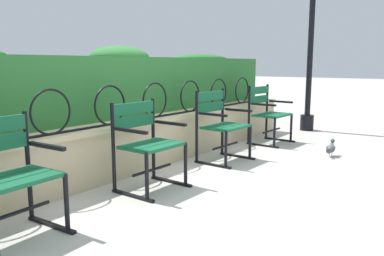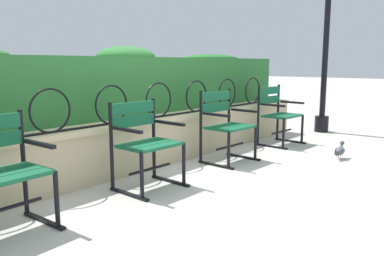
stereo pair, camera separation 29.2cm
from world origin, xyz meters
name	(u,v)px [view 2 (the right image)]	position (x,y,z in m)	size (l,w,h in m)	color
ground_plane	(198,180)	(0.00, 0.00, 0.00)	(60.00, 60.00, 0.00)	#BCB7AD
stone_wall	(143,143)	(0.00, 0.84, 0.29)	(6.60, 0.41, 0.58)	#C6B289
iron_arch_fence	(138,104)	(-0.13, 0.77, 0.77)	(6.08, 0.02, 0.42)	black
hedge_row	(115,83)	(0.01, 1.35, 0.97)	(6.47, 0.66, 0.85)	#2D7033
park_chair_leftmost	(0,170)	(-1.89, 0.28, 0.46)	(0.60, 0.55, 0.86)	#145B38
park_chair_centre_left	(145,141)	(-0.51, 0.26, 0.46)	(0.60, 0.53, 0.86)	#145B38
park_chair_centre_right	(226,124)	(0.87, 0.27, 0.47)	(0.62, 0.54, 0.89)	#145B38
park_chair_rightmost	(278,113)	(2.25, 0.29, 0.47)	(0.62, 0.55, 0.88)	#145B38
pigeon_near_chairs	(340,150)	(1.90, -0.80, 0.11)	(0.29, 0.12, 0.22)	#5B5B66
lamppost	(326,39)	(3.73, 0.20, 1.64)	(0.28, 0.28, 3.15)	black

